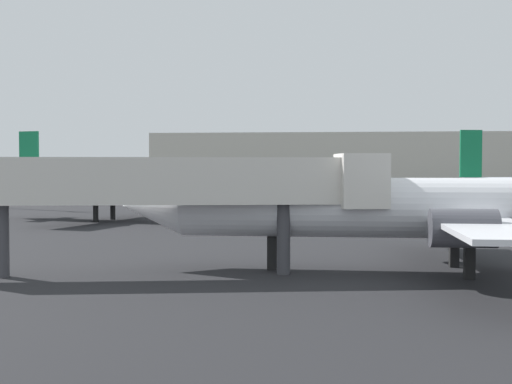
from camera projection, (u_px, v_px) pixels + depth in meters
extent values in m
cylinder|color=white|center=(435.00, 208.00, 34.16)|extent=(27.02, 3.69, 3.19)
cone|color=white|center=(153.00, 206.00, 35.89)|extent=(3.56, 3.25, 3.19)
cube|color=white|center=(462.00, 217.00, 34.03)|extent=(4.35, 23.71, 0.24)
cylinder|color=#4C4C54|center=(463.00, 228.00, 29.67)|extent=(3.03, 1.85, 1.80)
cylinder|color=#4C4C54|center=(432.00, 214.00, 38.58)|extent=(3.03, 1.85, 1.80)
cube|color=black|center=(272.00, 253.00, 35.24)|extent=(0.51, 0.51, 1.80)
cube|color=black|center=(469.00, 261.00, 32.12)|extent=(0.51, 0.51, 1.80)
cube|color=black|center=(454.00, 251.00, 36.08)|extent=(0.51, 0.51, 1.80)
cylinder|color=silver|center=(114.00, 190.00, 67.03)|extent=(23.00, 9.06, 3.09)
cone|color=silver|center=(232.00, 192.00, 62.35)|extent=(4.10, 3.88, 3.09)
cone|color=silver|center=(11.00, 188.00, 71.71)|extent=(4.10, 3.88, 3.09)
cube|color=silver|center=(104.00, 194.00, 67.46)|extent=(9.01, 19.61, 0.19)
cube|color=silver|center=(27.00, 186.00, 70.96)|extent=(3.52, 6.78, 0.12)
cube|color=#147F4C|center=(29.00, 153.00, 70.69)|extent=(2.46, 0.88, 4.70)
cylinder|color=#4C4C54|center=(129.00, 194.00, 70.63)|extent=(2.61, 1.96, 1.40)
cylinder|color=#4C4C54|center=(89.00, 197.00, 63.81)|extent=(2.61, 1.96, 1.40)
cube|color=black|center=(177.00, 215.00, 64.51)|extent=(0.48, 0.48, 1.68)
cube|color=black|center=(113.00, 212.00, 68.98)|extent=(0.48, 0.48, 1.68)
cube|color=black|center=(96.00, 214.00, 66.08)|extent=(0.48, 0.48, 1.68)
cone|color=silver|center=(450.00, 190.00, 70.97)|extent=(3.57, 3.36, 2.78)
cube|color=silver|center=(467.00, 187.00, 71.18)|extent=(3.17, 6.74, 0.12)
cube|color=#147F4C|center=(471.00, 154.00, 71.09)|extent=(2.47, 0.74, 5.17)
cube|color=silver|center=(144.00, 181.00, 33.10)|extent=(20.38, 4.87, 2.40)
cube|color=silver|center=(361.00, 181.00, 33.84)|extent=(2.82, 3.15, 2.80)
cylinder|color=#3F3F44|center=(284.00, 239.00, 33.69)|extent=(0.70, 0.70, 3.65)
cylinder|color=#3F3F44|center=(2.00, 241.00, 32.74)|extent=(0.70, 0.70, 3.65)
cube|color=beige|center=(368.00, 164.00, 136.98)|extent=(89.12, 19.98, 12.53)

